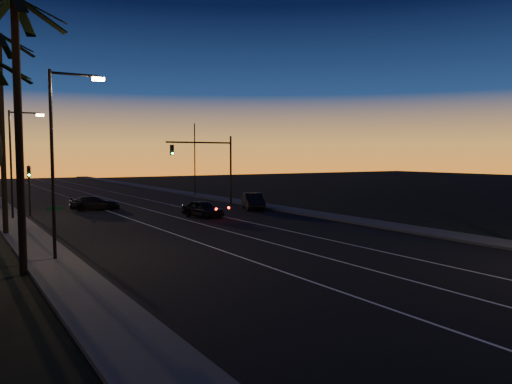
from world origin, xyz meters
TOP-DOWN VIEW (x-y plane):
  - road at (0.00, 30.00)m, footprint 20.00×170.00m
  - sidewalk_left at (-11.20, 30.00)m, footprint 2.40×170.00m
  - sidewalk_right at (11.20, 30.00)m, footprint 2.40×170.00m
  - lane_stripe_left at (-3.00, 30.00)m, footprint 0.12×160.00m
  - lane_stripe_mid at (0.50, 30.00)m, footprint 0.12×160.00m
  - lane_stripe_right at (4.00, 30.00)m, footprint 0.12×160.00m
  - palm_near at (-12.60, 18.00)m, footprint 4.25×4.16m
  - palm_far at (-12.20, 30.00)m, footprint 4.25×4.16m
  - streetlight_left_near at (-10.70, 20.00)m, footprint 2.55×0.26m
  - streetlight_left_far at (-10.69, 38.00)m, footprint 2.55×0.26m
  - street_sign at (-10.80, 21.00)m, footprint 0.70×0.06m
  - signal_mast at (7.14, 39.99)m, footprint 7.10×0.41m
  - signal_post at (-9.50, 39.98)m, footprint 0.28×0.37m
  - far_pole_right at (11.00, 52.00)m, footprint 0.14×0.14m
  - lead_car at (2.38, 31.84)m, footprint 2.67×4.67m
  - right_car at (8.89, 34.60)m, footprint 3.22×4.84m
  - cross_car at (-3.79, 41.76)m, footprint 4.77×2.82m

SIDE VIEW (x-z plane):
  - road at x=0.00m, z-range 0.00..0.01m
  - lane_stripe_left at x=-3.00m, z-range 0.01..0.02m
  - lane_stripe_mid at x=0.50m, z-range 0.01..0.02m
  - lane_stripe_right at x=4.00m, z-range 0.01..0.02m
  - sidewalk_left at x=-11.20m, z-range 0.00..0.16m
  - sidewalk_right at x=11.20m, z-range 0.00..0.16m
  - cross_car at x=-3.79m, z-range 0.01..1.31m
  - lead_car at x=2.38m, z-range 0.01..1.36m
  - right_car at x=8.89m, z-range 0.01..1.52m
  - street_sign at x=-10.80m, z-range 0.36..2.96m
  - signal_post at x=-9.50m, z-range 0.79..4.99m
  - far_pole_right at x=11.00m, z-range 0.00..9.00m
  - signal_mast at x=7.14m, z-range 1.28..8.28m
  - streetlight_left_far at x=-10.69m, z-range 0.81..9.31m
  - streetlight_left_near at x=-10.70m, z-range 0.82..9.82m
  - palm_near at x=-12.60m, z-range 1.31..12.84m
  - palm_far at x=-12.20m, z-range 1.35..13.88m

